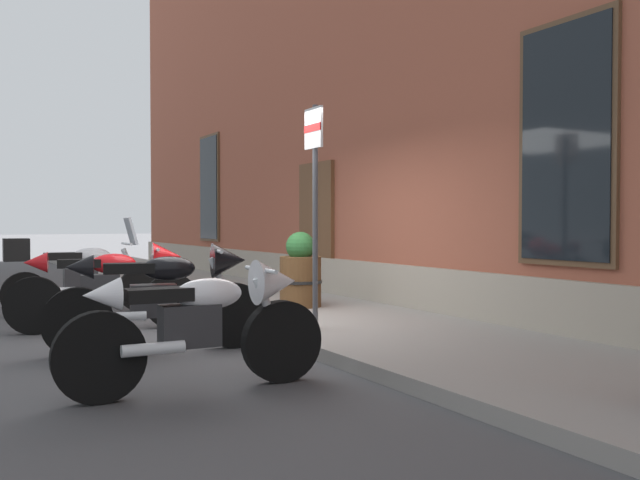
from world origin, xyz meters
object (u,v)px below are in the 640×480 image
(motorcycle_red_sport, at_px, (112,283))
(motorcycle_black_sport, at_px, (167,293))
(motorcycle_white_sport, at_px, (206,320))
(barrel_planter, at_px, (300,274))
(parking_sign, at_px, (315,184))
(motorcycle_silver_touring, at_px, (75,274))

(motorcycle_red_sport, bearing_deg, motorcycle_black_sport, 6.59)
(motorcycle_red_sport, relative_size, motorcycle_white_sport, 1.06)
(barrel_planter, bearing_deg, motorcycle_white_sport, -37.82)
(motorcycle_black_sport, bearing_deg, parking_sign, 84.24)
(motorcycle_red_sport, relative_size, parking_sign, 0.90)
(parking_sign, bearing_deg, motorcycle_black_sport, -95.76)
(motorcycle_white_sport, distance_m, parking_sign, 2.61)
(motorcycle_red_sport, height_order, motorcycle_white_sport, motorcycle_red_sport)
(motorcycle_white_sport, height_order, barrel_planter, barrel_planter)
(motorcycle_silver_touring, relative_size, barrel_planter, 2.09)
(motorcycle_red_sport, height_order, barrel_planter, barrel_planter)
(motorcycle_silver_touring, distance_m, barrel_planter, 3.12)
(motorcycle_black_sport, bearing_deg, motorcycle_red_sport, -173.41)
(motorcycle_silver_touring, xyz_separation_m, motorcycle_white_sport, (4.88, 0.14, -0.02))
(motorcycle_silver_touring, xyz_separation_m, motorcycle_black_sport, (3.21, 0.34, 0.02))
(motorcycle_silver_touring, distance_m, motorcycle_white_sport, 4.88)
(motorcycle_silver_touring, xyz_separation_m, parking_sign, (3.37, 1.93, 1.13))
(motorcycle_white_sport, bearing_deg, barrel_planter, 142.18)
(motorcycle_red_sport, relative_size, barrel_planter, 2.13)
(motorcycle_black_sport, distance_m, motorcycle_white_sport, 1.68)
(motorcycle_silver_touring, xyz_separation_m, motorcycle_red_sport, (1.61, 0.15, 0.00))
(motorcycle_red_sport, distance_m, motorcycle_black_sport, 1.61)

